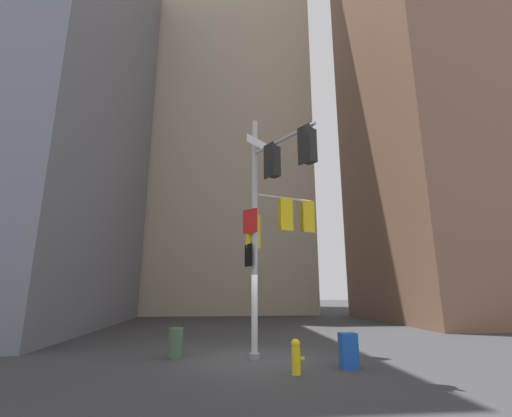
{
  "coord_description": "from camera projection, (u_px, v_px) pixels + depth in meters",
  "views": [
    {
      "loc": [
        -1.09,
        -11.08,
        2.04
      ],
      "look_at": [
        0.02,
        -0.24,
        4.63
      ],
      "focal_mm": 24.01,
      "sensor_mm": 36.0,
      "label": 1
    }
  ],
  "objects": [
    {
      "name": "ground",
      "position": [
        254.0,
        359.0,
        10.36
      ],
      "size": [
        120.0,
        120.0,
        0.0
      ],
      "primitive_type": "plane",
      "color": "#38383A"
    },
    {
      "name": "building_tower_right",
      "position": [
        434.0,
        40.0,
        27.99
      ],
      "size": [
        12.48,
        12.48,
        43.86
      ],
      "primitive_type": "cube",
      "color": "brown",
      "rests_on": "ground"
    },
    {
      "name": "building_mid_block",
      "position": [
        220.0,
        127.0,
        40.06
      ],
      "size": [
        17.25,
        17.25,
        41.31
      ],
      "primitive_type": "cube",
      "color": "tan",
      "rests_on": "ground"
    },
    {
      "name": "signal_pole_assembly",
      "position": [
        275.0,
        207.0,
        11.27
      ],
      "size": [
        2.6,
        3.44,
        7.87
      ],
      "color": "#B2B2B5",
      "rests_on": "ground"
    },
    {
      "name": "fire_hydrant",
      "position": [
        296.0,
        356.0,
        8.52
      ],
      "size": [
        0.33,
        0.23,
        0.84
      ],
      "color": "yellow",
      "rests_on": "ground"
    },
    {
      "name": "newspaper_box",
      "position": [
        349.0,
        351.0,
        9.16
      ],
      "size": [
        0.45,
        0.36,
        0.9
      ],
      "color": "#194CB2",
      "rests_on": "ground"
    },
    {
      "name": "trash_bin",
      "position": [
        175.0,
        343.0,
        10.55
      ],
      "size": [
        0.45,
        0.45,
        0.89
      ],
      "primitive_type": "cylinder",
      "color": "#3F593F",
      "rests_on": "ground"
    }
  ]
}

